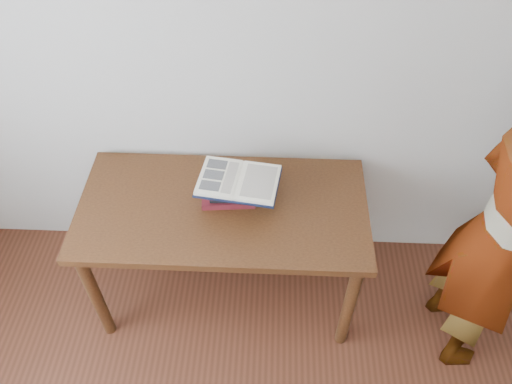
{
  "coord_description": "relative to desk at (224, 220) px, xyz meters",
  "views": [
    {
      "loc": [
        0.15,
        -0.11,
        2.46
      ],
      "look_at": [
        0.09,
        1.31,
        0.89
      ],
      "focal_mm": 35.0,
      "sensor_mm": 36.0,
      "label": 1
    }
  ],
  "objects": [
    {
      "name": "book_stack",
      "position": [
        0.03,
        0.06,
        0.16
      ],
      "size": [
        0.26,
        0.2,
        0.13
      ],
      "color": "maroon",
      "rests_on": "desk"
    },
    {
      "name": "desk",
      "position": [
        0.0,
        0.0,
        0.0
      ],
      "size": [
        1.34,
        0.67,
        0.72
      ],
      "color": "#4D2B13",
      "rests_on": "ground"
    },
    {
      "name": "open_book",
      "position": [
        0.08,
        0.03,
        0.24
      ],
      "size": [
        0.39,
        0.3,
        0.03
      ],
      "rotation": [
        0.0,
        0.0,
        -0.14
      ],
      "color": "black",
      "rests_on": "book_stack"
    },
    {
      "name": "reader",
      "position": [
        1.18,
        -0.2,
        0.17
      ],
      "size": [
        0.44,
        0.62,
        1.59
      ],
      "primitive_type": "imported",
      "rotation": [
        0.0,
        0.0,
        1.68
      ],
      "color": "tan",
      "rests_on": "ground"
    }
  ]
}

